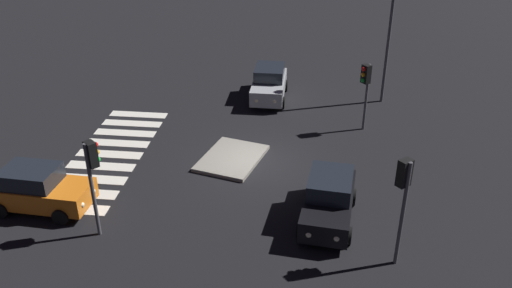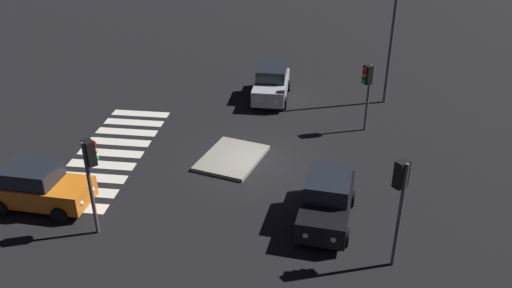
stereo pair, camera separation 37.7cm
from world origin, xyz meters
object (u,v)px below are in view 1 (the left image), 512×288
Objects in this scene: traffic_light_east at (92,166)px; street_lamp at (393,6)px; car_black at (329,199)px; traffic_island at (232,158)px; traffic_light_north at (403,187)px; car_orange at (38,189)px; car_silver at (269,83)px; traffic_light_west at (366,81)px.

street_lamp is (-14.05, 11.80, 2.64)m from traffic_light_east.
car_black is at bearing -14.96° from street_lamp.
traffic_island is at bearing -126.87° from car_black.
traffic_light_north is 0.49× the size of street_lamp.
car_silver is (-12.48, 8.24, 0.03)m from car_orange.
traffic_island is 0.91× the size of car_silver.
traffic_light_west reaches higher than car_silver.
street_lamp reaches higher than traffic_light_west.
street_lamp is (-12.75, 14.92, 4.70)m from car_orange.
car_black is 13.46m from street_lamp.
car_black is at bearing 46.84° from traffic_island.
traffic_light_west is 0.43× the size of street_lamp.
car_silver is at bearing -87.69° from street_lamp.
traffic_light_west is at bearing 54.74° from car_silver.
traffic_light_east is 18.54m from street_lamp.
traffic_light_east is at bearing -19.33° from car_orange.
traffic_light_north is at bearing 46.14° from traffic_island.
car_orange is 0.97× the size of car_black.
traffic_light_east is at bearing -40.03° from street_lamp.
street_lamp reaches higher than traffic_light_north.
car_black is at bearing 38.92° from traffic_light_west.
car_silver is 1.12× the size of traffic_light_east.
traffic_light_east reaches higher than car_orange.
traffic_island is at bearing -44.25° from street_lamp.
traffic_light_east is (1.87, -8.55, 2.04)m from car_black.
car_black reaches higher than traffic_island.
traffic_light_west is at bearing -4.60° from traffic_light_east.
traffic_light_west is 5.12m from street_lamp.
traffic_light_north is (1.72, 13.93, 2.21)m from car_orange.
traffic_light_east is (6.09, -4.04, 2.87)m from traffic_island.
car_orange is 3.96m from traffic_light_east.
traffic_light_east is at bearing -71.40° from car_black.
car_orange is 11.68m from car_black.
car_black is 0.53× the size of street_lamp.
street_lamp reaches higher than traffic_light_east.
car_silver is at bearing 59.96° from car_orange.
car_black is (-0.56, 11.67, 0.01)m from car_orange.
car_orange is 1.19× the size of traffic_light_west.
traffic_light_east is (-0.41, -10.81, -0.15)m from traffic_light_north.
traffic_island is 0.97× the size of traffic_light_north.
car_orange is 1.11× the size of traffic_light_east.
traffic_light_north is 1.14× the size of traffic_light_west.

